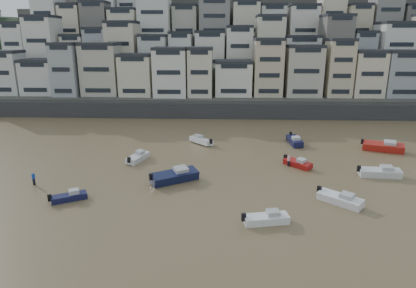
{
  "coord_description": "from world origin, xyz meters",
  "views": [
    {
      "loc": [
        9.16,
        -18.51,
        18.34
      ],
      "look_at": [
        7.06,
        30.0,
        4.0
      ],
      "focal_mm": 32.0,
      "sensor_mm": 36.0,
      "label": 1
    }
  ],
  "objects_px": {
    "boat_g": "(383,146)",
    "boat_i": "(295,140)",
    "boat_f": "(138,156)",
    "boat_c": "(174,175)",
    "boat_d": "(380,171)",
    "person_blue": "(34,178)",
    "boat_e": "(298,162)",
    "boat_h": "(201,140)",
    "boat_b": "(340,198)",
    "boat_a": "(266,217)",
    "boat_j": "(69,196)",
    "person_pink": "(289,160)"
  },
  "relations": [
    {
      "from": "boat_j",
      "to": "boat_b",
      "type": "bearing_deg",
      "value": -28.42
    },
    {
      "from": "boat_b",
      "to": "boat_e",
      "type": "relative_size",
      "value": 1.16
    },
    {
      "from": "boat_a",
      "to": "boat_i",
      "type": "bearing_deg",
      "value": 62.96
    },
    {
      "from": "boat_c",
      "to": "boat_d",
      "type": "xyz_separation_m",
      "value": [
        27.33,
        2.95,
        -0.13
      ]
    },
    {
      "from": "boat_h",
      "to": "boat_e",
      "type": "bearing_deg",
      "value": -171.59
    },
    {
      "from": "boat_d",
      "to": "person_pink",
      "type": "distance_m",
      "value": 12.13
    },
    {
      "from": "boat_d",
      "to": "person_blue",
      "type": "relative_size",
      "value": 3.38
    },
    {
      "from": "boat_g",
      "to": "person_blue",
      "type": "relative_size",
      "value": 3.93
    },
    {
      "from": "person_blue",
      "to": "boat_e",
      "type": "bearing_deg",
      "value": 13.33
    },
    {
      "from": "boat_b",
      "to": "person_blue",
      "type": "height_order",
      "value": "person_blue"
    },
    {
      "from": "boat_b",
      "to": "boat_j",
      "type": "bearing_deg",
      "value": -137.21
    },
    {
      "from": "boat_a",
      "to": "boat_j",
      "type": "bearing_deg",
      "value": 157.09
    },
    {
      "from": "boat_c",
      "to": "person_blue",
      "type": "bearing_deg",
      "value": 153.87
    },
    {
      "from": "boat_h",
      "to": "boat_d",
      "type": "bearing_deg",
      "value": -164.65
    },
    {
      "from": "boat_a",
      "to": "boat_f",
      "type": "height_order",
      "value": "boat_f"
    },
    {
      "from": "boat_e",
      "to": "boat_f",
      "type": "height_order",
      "value": "boat_f"
    },
    {
      "from": "boat_f",
      "to": "boat_h",
      "type": "xyz_separation_m",
      "value": [
        9.02,
        9.62,
        0.02
      ]
    },
    {
      "from": "boat_c",
      "to": "boat_g",
      "type": "xyz_separation_m",
      "value": [
        32.48,
        14.69,
        -0.0
      ]
    },
    {
      "from": "boat_c",
      "to": "boat_f",
      "type": "distance_m",
      "value": 10.43
    },
    {
      "from": "boat_c",
      "to": "boat_i",
      "type": "xyz_separation_m",
      "value": [
        18.7,
        18.16,
        -0.13
      ]
    },
    {
      "from": "boat_g",
      "to": "person_blue",
      "type": "xyz_separation_m",
      "value": [
        -50.21,
        -16.48,
        -0.06
      ]
    },
    {
      "from": "boat_f",
      "to": "boat_b",
      "type": "bearing_deg",
      "value": -100.09
    },
    {
      "from": "boat_e",
      "to": "boat_i",
      "type": "xyz_separation_m",
      "value": [
        1.67,
        11.72,
        0.16
      ]
    },
    {
      "from": "boat_c",
      "to": "boat_b",
      "type": "bearing_deg",
      "value": -48.39
    },
    {
      "from": "boat_a",
      "to": "boat_g",
      "type": "relative_size",
      "value": 0.73
    },
    {
      "from": "boat_b",
      "to": "boat_f",
      "type": "xyz_separation_m",
      "value": [
        -26.11,
        13.81,
        -0.04
      ]
    },
    {
      "from": "boat_b",
      "to": "boat_i",
      "type": "bearing_deg",
      "value": 133.93
    },
    {
      "from": "boat_e",
      "to": "boat_b",
      "type": "bearing_deg",
      "value": -31.04
    },
    {
      "from": "boat_g",
      "to": "boat_i",
      "type": "distance_m",
      "value": 14.21
    },
    {
      "from": "boat_f",
      "to": "boat_i",
      "type": "height_order",
      "value": "boat_i"
    },
    {
      "from": "boat_a",
      "to": "boat_g",
      "type": "distance_m",
      "value": 33.38
    },
    {
      "from": "person_blue",
      "to": "person_pink",
      "type": "distance_m",
      "value": 34.57
    },
    {
      "from": "boat_f",
      "to": "boat_j",
      "type": "bearing_deg",
      "value": 179.2
    },
    {
      "from": "boat_b",
      "to": "boat_j",
      "type": "distance_m",
      "value": 30.9
    },
    {
      "from": "boat_f",
      "to": "boat_e",
      "type": "bearing_deg",
      "value": -76.11
    },
    {
      "from": "boat_c",
      "to": "boat_e",
      "type": "relative_size",
      "value": 1.45
    },
    {
      "from": "boat_f",
      "to": "person_pink",
      "type": "distance_m",
      "value": 22.46
    },
    {
      "from": "boat_f",
      "to": "boat_g",
      "type": "xyz_separation_m",
      "value": [
        39.11,
        6.63,
        0.23
      ]
    },
    {
      "from": "boat_b",
      "to": "boat_c",
      "type": "relative_size",
      "value": 0.8
    },
    {
      "from": "boat_f",
      "to": "boat_h",
      "type": "distance_m",
      "value": 13.19
    },
    {
      "from": "boat_e",
      "to": "boat_g",
      "type": "xyz_separation_m",
      "value": [
        15.45,
        8.25,
        0.29
      ]
    },
    {
      "from": "boat_c",
      "to": "person_blue",
      "type": "relative_size",
      "value": 3.94
    },
    {
      "from": "boat_b",
      "to": "boat_d",
      "type": "distance_m",
      "value": 11.72
    },
    {
      "from": "boat_f",
      "to": "boat_c",
      "type": "bearing_deg",
      "value": -122.75
    },
    {
      "from": "boat_a",
      "to": "boat_b",
      "type": "xyz_separation_m",
      "value": [
        8.78,
        4.86,
        0.07
      ]
    },
    {
      "from": "boat_a",
      "to": "boat_b",
      "type": "distance_m",
      "value": 10.03
    },
    {
      "from": "boat_e",
      "to": "person_blue",
      "type": "distance_m",
      "value": 35.72
    },
    {
      "from": "boat_a",
      "to": "boat_f",
      "type": "bearing_deg",
      "value": 121.35
    },
    {
      "from": "boat_c",
      "to": "boat_d",
      "type": "height_order",
      "value": "boat_c"
    },
    {
      "from": "boat_i",
      "to": "person_blue",
      "type": "bearing_deg",
      "value": -66.21
    }
  ]
}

